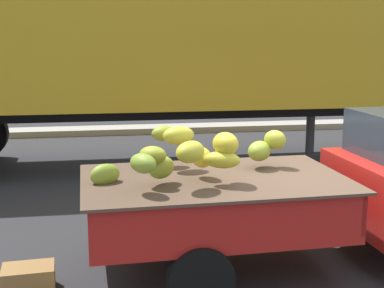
# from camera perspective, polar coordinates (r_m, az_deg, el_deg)

# --- Properties ---
(ground) EXTENTS (220.00, 220.00, 0.00)m
(ground) POSITION_cam_1_polar(r_m,az_deg,el_deg) (6.58, 13.47, -11.97)
(ground) COLOR #28282B
(curb_strip) EXTENTS (80.00, 0.80, 0.16)m
(curb_strip) POSITION_cam_1_polar(r_m,az_deg,el_deg) (15.11, -0.02, 1.69)
(curb_strip) COLOR gray
(curb_strip) RESTS_ON ground
(pickup_truck) EXTENTS (4.99, 1.91, 1.70)m
(pickup_truck) POSITION_cam_1_polar(r_m,az_deg,el_deg) (6.55, 18.96, -4.19)
(pickup_truck) COLOR #B21E19
(pickup_truck) RESTS_ON ground
(semi_trailer) EXTENTS (12.02, 2.71, 3.95)m
(semi_trailer) POSITION_cam_1_polar(r_m,az_deg,el_deg) (10.80, -4.43, 11.03)
(semi_trailer) COLOR gold
(semi_trailer) RESTS_ON ground
(produce_crate) EXTENTS (0.55, 0.40, 0.27)m
(produce_crate) POSITION_cam_1_polar(r_m,az_deg,el_deg) (5.91, -16.80, -13.46)
(produce_crate) COLOR olive
(produce_crate) RESTS_ON ground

